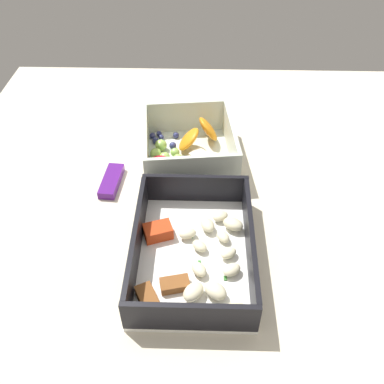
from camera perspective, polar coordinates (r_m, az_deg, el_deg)
The scene contains 5 objects.
table_surface at distance 62.11cm, azimuth 1.30°, elevation -1.22°, with size 80.00×80.00×2.00cm, color beige.
pasta_container at distance 52.33cm, azimuth 0.45°, elevation -8.09°, with size 20.68×14.57×5.00cm.
fruit_bowl at distance 66.73cm, azimuth -0.27°, elevation 5.90°, with size 16.70×15.53×6.09cm.
candy_bar at distance 64.07cm, azimuth -10.69°, elevation 1.48°, with size 7.00×2.40×1.20cm, color #51197A.
paper_cup_liner at distance 77.11cm, azimuth 0.94°, elevation 10.48°, with size 3.70×3.70×1.90cm, color white.
Camera 1 is at (-44.74, 0.17, 44.08)cm, focal length 39.39 mm.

